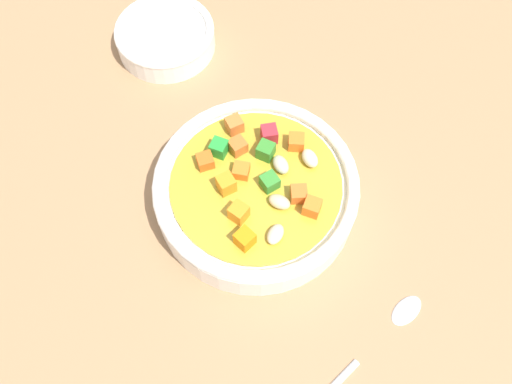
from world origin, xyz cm
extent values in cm
cube|color=#9E754F|center=(0.00, 0.00, -1.00)|extent=(140.00, 140.00, 2.00)
cylinder|color=white|center=(0.00, 0.00, 1.77)|extent=(20.75, 20.75, 3.53)
torus|color=white|center=(0.00, 0.00, 3.93)|extent=(20.83, 20.83, 1.33)
cylinder|color=gold|center=(0.00, 0.00, 3.73)|extent=(17.36, 17.36, 0.40)
ellipsoid|color=beige|center=(-6.02, 0.22, 4.58)|extent=(1.45, 2.24, 1.30)
cube|color=orange|center=(-3.62, 5.01, 4.73)|extent=(2.24, 2.24, 1.60)
cube|color=orange|center=(3.05, 2.59, 4.86)|extent=(2.14, 2.14, 1.86)
cube|color=orange|center=(-0.43, -4.39, 4.66)|extent=(1.80, 1.80, 1.46)
cube|color=#BA2731|center=(-3.50, -4.23, 4.81)|extent=(1.94, 1.94, 1.76)
cube|color=orange|center=(2.88, -0.75, 4.87)|extent=(1.69, 1.69, 1.88)
ellipsoid|color=beige|center=(-3.05, -0.62, 4.52)|extent=(1.45, 2.23, 1.18)
cube|color=orange|center=(-3.13, 3.16, 4.64)|extent=(2.06, 2.06, 1.42)
cube|color=orange|center=(3.68, -4.22, 4.58)|extent=(1.75, 1.75, 1.30)
ellipsoid|color=beige|center=(0.77, 5.94, 4.42)|extent=(2.63, 2.48, 0.98)
cube|color=orange|center=(-5.66, -2.30, 4.67)|extent=(2.15, 2.15, 1.47)
cube|color=orange|center=(0.86, -1.67, 4.53)|extent=(2.21, 2.21, 1.20)
cube|color=orange|center=(-0.74, -6.89, 4.74)|extent=(1.62, 1.62, 1.62)
cube|color=green|center=(1.84, -4.94, 4.77)|extent=(2.24, 2.24, 1.67)
cube|color=#34862D|center=(-1.13, 0.76, 4.68)|extent=(1.77, 1.77, 1.49)
cube|color=#338229|center=(-2.32, -2.60, 4.79)|extent=(2.23, 2.23, 1.72)
ellipsoid|color=beige|center=(-1.07, 3.07, 4.50)|extent=(2.50, 2.62, 1.13)
cube|color=orange|center=(3.65, 5.29, 4.84)|extent=(2.03, 2.03, 1.81)
ellipsoid|color=silver|center=(-8.08, 16.85, 0.43)|extent=(4.15, 3.10, 0.86)
cylinder|color=white|center=(0.80, -24.31, 1.28)|extent=(11.96, 11.96, 2.56)
torus|color=white|center=(0.80, -24.31, 2.80)|extent=(12.07, 12.07, 0.96)
camera|label=1|loc=(11.04, 23.45, 51.62)|focal=38.12mm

